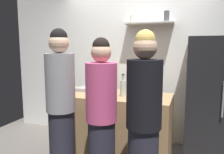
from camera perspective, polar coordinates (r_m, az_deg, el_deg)
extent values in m
cube|color=white|center=(3.81, 6.06, 3.27)|extent=(4.80, 0.10, 2.60)
cube|color=silver|center=(3.62, 9.46, 13.56)|extent=(0.77, 0.22, 0.02)
cylinder|color=beige|center=(3.68, 5.24, 14.61)|extent=(0.06, 0.06, 0.11)
cylinder|color=#4C4C51|center=(3.59, 13.86, 14.95)|extent=(0.08, 0.08, 0.16)
cube|color=black|center=(3.39, 23.28, -5.33)|extent=(0.57, 0.63, 1.73)
cylinder|color=#99999E|center=(3.06, 26.68, -5.23)|extent=(0.02, 0.02, 0.45)
cube|color=#9E7A51|center=(3.31, 0.00, -12.31)|extent=(1.66, 0.74, 0.92)
cube|color=gray|center=(3.43, -5.99, -3.17)|extent=(0.34, 0.24, 0.05)
cylinder|color=#B2B2B7|center=(2.97, 7.37, -4.32)|extent=(0.09, 0.09, 0.11)
cylinder|color=silver|center=(2.96, 7.51, -3.08)|extent=(0.03, 0.03, 0.17)
cylinder|color=silver|center=(2.96, 7.62, -3.06)|extent=(0.01, 0.02, 0.18)
cylinder|color=silver|center=(2.96, 7.35, -3.00)|extent=(0.02, 0.03, 0.18)
cylinder|color=silver|center=(2.97, 7.86, -2.99)|extent=(0.01, 0.02, 0.18)
cylinder|color=silver|center=(2.94, 7.49, -3.05)|extent=(0.02, 0.02, 0.18)
cylinder|color=silver|center=(2.97, 6.96, -3.00)|extent=(0.01, 0.04, 0.18)
cylinder|color=silver|center=(2.95, 7.54, -3.14)|extent=(0.02, 0.02, 0.17)
cylinder|color=#B2BFB2|center=(3.02, 2.83, -3.00)|extent=(0.08, 0.08, 0.22)
cylinder|color=#B2BFB2|center=(3.00, 2.84, -0.22)|extent=(0.03, 0.03, 0.08)
cylinder|color=#333333|center=(2.99, 2.85, 0.67)|extent=(0.04, 0.04, 0.02)
cylinder|color=black|center=(2.90, -0.81, -3.24)|extent=(0.07, 0.07, 0.24)
cylinder|color=black|center=(2.88, -0.82, -0.15)|extent=(0.03, 0.03, 0.08)
cylinder|color=gold|center=(2.87, -0.82, 0.77)|extent=(0.03, 0.03, 0.02)
cylinder|color=#19471E|center=(3.62, -10.82, -1.32)|extent=(0.08, 0.08, 0.22)
cylinder|color=#19471E|center=(3.60, -10.89, 1.20)|extent=(0.03, 0.03, 0.10)
cylinder|color=black|center=(3.60, -10.91, 2.11)|extent=(0.04, 0.04, 0.02)
cylinder|color=silver|center=(2.86, 5.49, -3.71)|extent=(0.08, 0.08, 0.21)
cylinder|color=silver|center=(2.84, 5.52, -1.35)|extent=(0.04, 0.04, 0.03)
cylinder|color=yellow|center=(2.84, 5.53, -0.92)|extent=(0.05, 0.05, 0.02)
cylinder|color=#262633|center=(2.85, -12.69, -16.69)|extent=(0.30, 0.30, 0.85)
cylinder|color=gray|center=(2.63, -13.18, -1.41)|extent=(0.34, 0.34, 0.67)
sphere|color=#D8AD8C|center=(2.60, -13.49, 8.46)|extent=(0.23, 0.23, 0.23)
sphere|color=black|center=(2.60, -13.54, 9.97)|extent=(0.20, 0.20, 0.20)
cylinder|color=black|center=(2.12, 8.29, -4.36)|extent=(0.34, 0.34, 0.65)
sphere|color=#D8AD8C|center=(2.08, 8.53, 7.57)|extent=(0.22, 0.22, 0.22)
sphere|color=#D8B759|center=(2.08, 8.56, 9.42)|extent=(0.19, 0.19, 0.19)
cylinder|color=#D14C7F|center=(2.38, -2.65, -3.91)|extent=(0.34, 0.34, 0.63)
sphere|color=#D8AD8C|center=(2.33, -2.72, 6.34)|extent=(0.22, 0.22, 0.22)
sphere|color=black|center=(2.33, -2.73, 7.93)|extent=(0.18, 0.18, 0.18)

